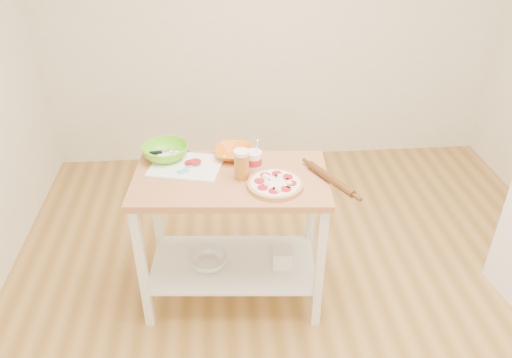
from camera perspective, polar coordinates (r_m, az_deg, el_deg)
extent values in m
cube|color=#B58442|center=(3.14, 6.65, -17.66)|extent=(4.00, 4.50, 0.02)
cube|color=#EFE6C9|center=(4.39, 2.17, 18.51)|extent=(4.00, 0.02, 2.70)
cube|color=#BB7A4C|center=(2.82, -2.91, -0.06)|extent=(1.15, 0.69, 0.04)
cube|color=white|center=(3.20, -2.60, -9.66)|extent=(1.06, 0.62, 0.02)
cube|color=white|center=(2.96, -12.85, -10.12)|extent=(0.05, 0.05, 0.86)
cube|color=white|center=(3.34, -11.20, -4.27)|extent=(0.05, 0.05, 0.86)
cube|color=white|center=(2.91, 7.25, -10.29)|extent=(0.05, 0.05, 0.86)
cube|color=white|center=(3.30, 6.31, -4.33)|extent=(0.05, 0.05, 0.86)
cylinder|color=tan|center=(2.72, 2.21, -0.72)|extent=(0.31, 0.31, 0.02)
cylinder|color=tan|center=(2.71, 2.22, -0.51)|extent=(0.31, 0.31, 0.01)
cylinder|color=white|center=(2.71, 2.22, -0.49)|extent=(0.27, 0.27, 0.01)
cylinder|color=#B3131D|center=(2.75, 3.62, 0.24)|extent=(0.06, 0.06, 0.01)
cylinder|color=#B3131D|center=(2.78, 2.39, 0.60)|extent=(0.06, 0.06, 0.01)
cylinder|color=#B3131D|center=(2.76, 1.06, 0.41)|extent=(0.06, 0.06, 0.01)
cylinder|color=#B3131D|center=(2.71, 0.38, -0.24)|extent=(0.06, 0.06, 0.01)
cylinder|color=#B3131D|center=(2.66, 0.77, -0.99)|extent=(0.06, 0.06, 0.01)
cylinder|color=#B3131D|center=(2.63, 2.04, -1.38)|extent=(0.06, 0.06, 0.01)
cylinder|color=#B3131D|center=(2.65, 3.43, -1.17)|extent=(0.06, 0.06, 0.01)
cylinder|color=#B3131D|center=(2.70, 4.07, -0.49)|extent=(0.06, 0.06, 0.01)
sphere|color=white|center=(2.75, 2.77, 0.25)|extent=(0.04, 0.04, 0.04)
sphere|color=white|center=(2.74, 1.32, 0.10)|extent=(0.04, 0.04, 0.04)
sphere|color=white|center=(2.68, 1.23, -0.64)|extent=(0.04, 0.04, 0.04)
sphere|color=white|center=(2.64, 2.55, -1.29)|extent=(0.04, 0.04, 0.04)
sphere|color=white|center=(2.70, 3.80, -0.50)|extent=(0.04, 0.04, 0.04)
sphere|color=white|center=(2.75, 2.77, 0.25)|extent=(0.04, 0.04, 0.04)
sphere|color=white|center=(2.75, 1.06, 0.24)|extent=(0.04, 0.04, 0.04)
plane|color=#236315|center=(2.73, 3.55, -0.01)|extent=(0.03, 0.03, 0.00)
plane|color=#236315|center=(2.76, 2.34, 0.37)|extent=(0.03, 0.03, 0.00)
plane|color=#236315|center=(2.73, 1.41, 0.01)|extent=(0.04, 0.04, 0.00)
plane|color=#236315|center=(2.68, 1.02, -0.58)|extent=(0.03, 0.03, 0.00)
plane|color=#236315|center=(2.65, 2.09, -1.05)|extent=(0.03, 0.03, 0.00)
plane|color=#236315|center=(2.66, 3.72, -0.91)|extent=(0.04, 0.04, 0.00)
cube|color=white|center=(2.92, -7.98, 1.50)|extent=(0.46, 0.39, 0.01)
cube|color=#F4EACC|center=(3.01, -9.83, 2.64)|extent=(0.03, 0.03, 0.02)
cube|color=#F4EACC|center=(3.00, -9.19, 2.59)|extent=(0.03, 0.03, 0.02)
cube|color=#F4EACC|center=(2.99, -8.55, 2.55)|extent=(0.03, 0.03, 0.02)
cube|color=#F4EACC|center=(3.04, -9.63, 2.96)|extent=(0.03, 0.03, 0.02)
cube|color=#F4EACC|center=(3.03, -9.00, 2.92)|extent=(0.03, 0.03, 0.02)
cube|color=#F4EACC|center=(3.02, -8.37, 2.87)|extent=(0.03, 0.03, 0.02)
cylinder|color=#B3131D|center=(2.93, -7.51, 1.83)|extent=(0.07, 0.07, 0.01)
cylinder|color=#B3131D|center=(2.92, -7.24, 1.91)|extent=(0.07, 0.07, 0.01)
cylinder|color=#B3131D|center=(2.92, -6.96, 1.99)|extent=(0.07, 0.07, 0.01)
cube|color=#4EC0C8|center=(2.86, -8.32, 0.88)|extent=(0.07, 0.06, 0.01)
cylinder|color=#4EC0C8|center=(2.90, -7.28, 1.51)|extent=(0.09, 0.06, 0.01)
cube|color=silver|center=(3.08, -9.21, 3.22)|extent=(0.18, 0.04, 0.00)
cube|color=black|center=(3.07, -11.63, 2.96)|extent=(0.10, 0.03, 0.01)
imported|color=orange|center=(2.99, -2.45, 3.00)|extent=(0.25, 0.25, 0.06)
imported|color=#6ACA1B|center=(3.01, -10.32, 3.07)|extent=(0.29, 0.29, 0.09)
cylinder|color=#AA6820|center=(2.76, -1.64, 1.47)|extent=(0.08, 0.08, 0.15)
cylinder|color=white|center=(2.71, -1.67, 3.03)|extent=(0.09, 0.09, 0.02)
cylinder|color=white|center=(2.85, -0.27, 2.13)|extent=(0.09, 0.09, 0.11)
cylinder|color=red|center=(2.85, -0.27, 2.13)|extent=(0.09, 0.09, 0.04)
cylinder|color=silver|center=(2.81, 0.14, 3.70)|extent=(0.01, 0.06, 0.12)
cylinder|color=#5B3514|center=(2.77, 8.50, 0.00)|extent=(0.21, 0.35, 0.04)
imported|color=silver|center=(3.16, -5.40, -9.36)|extent=(0.26, 0.26, 0.07)
cube|color=white|center=(3.14, 3.07, -8.93)|extent=(0.13, 0.13, 0.12)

